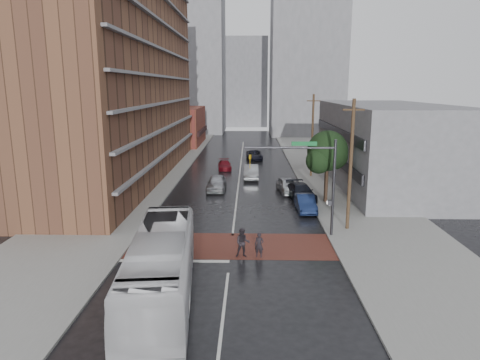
{
  "coord_description": "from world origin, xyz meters",
  "views": [
    {
      "loc": [
        1.24,
        -27.59,
        10.82
      ],
      "look_at": [
        0.48,
        5.94,
        3.5
      ],
      "focal_mm": 32.0,
      "sensor_mm": 36.0,
      "label": 1
    }
  ],
  "objects_px": {
    "pedestrian_b": "(243,243)",
    "car_travel_b": "(251,172)",
    "car_travel_c": "(225,165)",
    "pedestrian_a": "(259,245)",
    "car_travel_a": "(216,183)",
    "car_parked_near": "(305,203)",
    "car_parked_far": "(287,185)",
    "car_parked_mid": "(301,192)",
    "transit_bus": "(161,266)",
    "suv_travel": "(254,155)"
  },
  "relations": [
    {
      "from": "car_travel_c",
      "to": "car_parked_mid",
      "type": "xyz_separation_m",
      "value": [
        8.38,
        -15.28,
        0.16
      ]
    },
    {
      "from": "pedestrian_a",
      "to": "car_parked_far",
      "type": "distance_m",
      "value": 17.81
    },
    {
      "from": "pedestrian_b",
      "to": "car_parked_mid",
      "type": "distance_m",
      "value": 15.73
    },
    {
      "from": "pedestrian_a",
      "to": "car_travel_b",
      "type": "height_order",
      "value": "pedestrian_a"
    },
    {
      "from": "car_travel_b",
      "to": "suv_travel",
      "type": "xyz_separation_m",
      "value": [
        0.56,
        13.89,
        -0.12
      ]
    },
    {
      "from": "transit_bus",
      "to": "car_parked_far",
      "type": "height_order",
      "value": "transit_bus"
    },
    {
      "from": "pedestrian_a",
      "to": "car_travel_b",
      "type": "xyz_separation_m",
      "value": [
        -0.46,
        24.21,
        -0.0
      ]
    },
    {
      "from": "car_travel_a",
      "to": "car_parked_near",
      "type": "height_order",
      "value": "car_travel_a"
    },
    {
      "from": "car_travel_c",
      "to": "car_parked_mid",
      "type": "distance_m",
      "value": 17.42
    },
    {
      "from": "pedestrian_b",
      "to": "car_parked_near",
      "type": "bearing_deg",
      "value": 61.09
    },
    {
      "from": "pedestrian_b",
      "to": "car_travel_b",
      "type": "relative_size",
      "value": 0.39
    },
    {
      "from": "transit_bus",
      "to": "car_travel_a",
      "type": "distance_m",
      "value": 23.78
    },
    {
      "from": "car_travel_a",
      "to": "car_parked_mid",
      "type": "distance_m",
      "value": 9.22
    },
    {
      "from": "car_travel_b",
      "to": "car_parked_far",
      "type": "xyz_separation_m",
      "value": [
        3.77,
        -6.71,
        -0.05
      ]
    },
    {
      "from": "car_parked_mid",
      "to": "car_parked_far",
      "type": "distance_m",
      "value": 2.97
    },
    {
      "from": "car_travel_a",
      "to": "car_parked_mid",
      "type": "bearing_deg",
      "value": -20.84
    },
    {
      "from": "suv_travel",
      "to": "car_parked_far",
      "type": "relative_size",
      "value": 1.12
    },
    {
      "from": "pedestrian_b",
      "to": "car_travel_c",
      "type": "relative_size",
      "value": 0.46
    },
    {
      "from": "car_parked_near",
      "to": "car_parked_far",
      "type": "distance_m",
      "value": 6.94
    },
    {
      "from": "car_travel_a",
      "to": "pedestrian_b",
      "type": "bearing_deg",
      "value": -79.38
    },
    {
      "from": "pedestrian_a",
      "to": "car_parked_mid",
      "type": "height_order",
      "value": "pedestrian_a"
    },
    {
      "from": "pedestrian_b",
      "to": "car_travel_c",
      "type": "distance_m",
      "value": 30.16
    },
    {
      "from": "transit_bus",
      "to": "suv_travel",
      "type": "xyz_separation_m",
      "value": [
        5.29,
        43.67,
        -1.06
      ]
    },
    {
      "from": "car_travel_b",
      "to": "car_parked_far",
      "type": "height_order",
      "value": "car_travel_b"
    },
    {
      "from": "car_travel_b",
      "to": "car_travel_a",
      "type": "bearing_deg",
      "value": -121.74
    },
    {
      "from": "car_travel_c",
      "to": "car_travel_b",
      "type": "bearing_deg",
      "value": -64.67
    },
    {
      "from": "car_travel_a",
      "to": "car_parked_near",
      "type": "relative_size",
      "value": 1.09
    },
    {
      "from": "suv_travel",
      "to": "car_parked_near",
      "type": "height_order",
      "value": "car_parked_near"
    },
    {
      "from": "pedestrian_b",
      "to": "car_travel_a",
      "type": "height_order",
      "value": "pedestrian_b"
    },
    {
      "from": "suv_travel",
      "to": "car_parked_mid",
      "type": "relative_size",
      "value": 0.97
    },
    {
      "from": "pedestrian_b",
      "to": "suv_travel",
      "type": "bearing_deg",
      "value": 86.26
    },
    {
      "from": "pedestrian_a",
      "to": "car_parked_near",
      "type": "relative_size",
      "value": 0.37
    },
    {
      "from": "transit_bus",
      "to": "car_travel_a",
      "type": "xyz_separation_m",
      "value": [
        1.03,
        23.74,
        -0.95
      ]
    },
    {
      "from": "car_parked_mid",
      "to": "car_travel_a",
      "type": "bearing_deg",
      "value": 148.39
    },
    {
      "from": "pedestrian_b",
      "to": "car_parked_near",
      "type": "relative_size",
      "value": 0.43
    },
    {
      "from": "transit_bus",
      "to": "car_travel_a",
      "type": "bearing_deg",
      "value": 81.63
    },
    {
      "from": "car_travel_b",
      "to": "pedestrian_a",
      "type": "bearing_deg",
      "value": -89.18
    },
    {
      "from": "transit_bus",
      "to": "car_parked_mid",
      "type": "distance_m",
      "value": 22.49
    },
    {
      "from": "pedestrian_b",
      "to": "car_parked_far",
      "type": "xyz_separation_m",
      "value": [
        4.38,
        17.5,
        -0.19
      ]
    },
    {
      "from": "car_parked_near",
      "to": "car_travel_b",
      "type": "bearing_deg",
      "value": 108.21
    },
    {
      "from": "pedestrian_a",
      "to": "suv_travel",
      "type": "distance_m",
      "value": 38.1
    },
    {
      "from": "car_travel_a",
      "to": "car_travel_b",
      "type": "height_order",
      "value": "car_travel_b"
    },
    {
      "from": "car_travel_a",
      "to": "car_parked_far",
      "type": "distance_m",
      "value": 7.49
    },
    {
      "from": "pedestrian_a",
      "to": "car_parked_far",
      "type": "bearing_deg",
      "value": 92.66
    },
    {
      "from": "car_travel_a",
      "to": "car_travel_b",
      "type": "relative_size",
      "value": 0.96
    },
    {
      "from": "pedestrian_a",
      "to": "car_travel_c",
      "type": "xyz_separation_m",
      "value": [
        -3.97,
        30.02,
        -0.23
      ]
    },
    {
      "from": "car_travel_a",
      "to": "car_parked_far",
      "type": "relative_size",
      "value": 1.07
    },
    {
      "from": "car_travel_b",
      "to": "pedestrian_b",
      "type": "bearing_deg",
      "value": -91.7
    },
    {
      "from": "pedestrian_b",
      "to": "car_parked_far",
      "type": "distance_m",
      "value": 18.04
    },
    {
      "from": "pedestrian_b",
      "to": "car_travel_c",
      "type": "height_order",
      "value": "pedestrian_b"
    }
  ]
}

